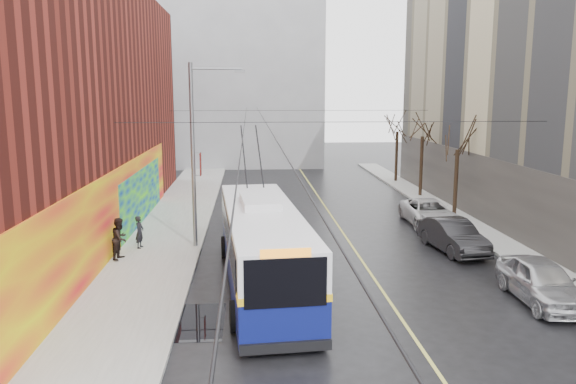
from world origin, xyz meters
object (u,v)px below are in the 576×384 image
Objects in this scene: streetlight_pole at (196,151)px; pedestrian_b at (120,238)px; parked_car_c at (429,213)px; tree_near at (458,137)px; tree_mid at (423,126)px; following_car at (243,208)px; parked_car_a at (541,281)px; parked_car_b at (453,236)px; tree_far at (398,122)px; trolleybus at (263,245)px; pedestrian_a at (140,232)px.

pedestrian_b is (-3.34, -2.02, -3.75)m from streetlight_pole.
tree_near is at bearing 40.35° from parked_car_c.
tree_mid is 1.51× the size of following_car.
parked_car_a is 6.87m from parked_car_b.
parked_car_c is at bearing -97.98° from tree_far.
tree_mid reaches higher than trolleybus.
pedestrian_a is at bearing -160.91° from tree_near.
parked_car_c is at bearing -9.86° from following_car.
streetlight_pole is 1.91× the size of parked_car_a.
tree_far is 16.61m from parked_car_c.
tree_near is 3.36× the size of pedestrian_b.
trolleybus is 14.03m from parked_car_c.
parked_car_c is 1.19× the size of following_car.
streetlight_pole is at bearing -44.53° from pedestrian_b.
parked_car_c is at bearing -140.17° from tree_near.
tree_far reaches higher than parked_car_a.
tree_far is at bearing 60.24° from trolleybus.
tree_mid reaches higher than pedestrian_b.
parked_car_c is (-2.22, -8.85, -4.52)m from tree_mid.
trolleybus reaches higher than pedestrian_b.
pedestrian_b is at bearing 161.33° from parked_car_a.
trolleybus is at bearing -115.19° from tree_far.
tree_near is 14.91m from parked_car_a.
parked_car_a is 17.99m from following_car.
parked_car_a is 3.00× the size of pedestrian_a.
parked_car_c is 17.39m from pedestrian_b.
streetlight_pole reaches higher than tree_far.
tree_far is (0.00, 7.00, -0.11)m from tree_mid.
tree_near is 17.20m from trolleybus.
parked_car_b is 5.53m from parked_car_c.
tree_far reaches higher than parked_car_c.
tree_mid is 22.62m from trolleybus.
following_car is (-10.81, 1.88, 0.02)m from parked_car_c.
tree_far is at bearing 47.00° from following_car.
tree_far is 0.51× the size of trolleybus.
pedestrian_a reaches higher than parked_car_c.
tree_near reaches higher than pedestrian_a.
pedestrian_a is (-15.95, 7.97, 0.13)m from parked_car_a.
tree_mid is at bearing 71.42° from parked_car_b.
parked_car_c is at bearing 92.85° from parked_car_a.
streetlight_pole is at bearing -109.19° from following_car.
tree_far is 29.03m from pedestrian_b.
tree_mid reaches higher than parked_car_a.
tree_near is 19.42m from pedestrian_a.
tree_far is at bearing -25.74° from pedestrian_b.
tree_mid is at bearing 76.43° from parked_car_c.
following_car is at bearing 170.65° from parked_car_c.
parked_car_b is (-2.81, -21.36, -4.36)m from tree_far.
pedestrian_b is (-5.44, -8.05, 0.35)m from following_car.
pedestrian_a is at bearing -128.21° from following_car.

